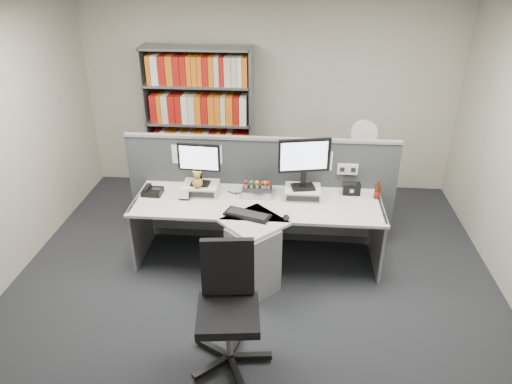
# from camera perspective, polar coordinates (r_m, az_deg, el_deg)

# --- Properties ---
(ground) EXTENTS (5.50, 5.50, 0.00)m
(ground) POSITION_cam_1_polar(r_m,az_deg,el_deg) (4.69, -0.68, -13.76)
(ground) COLOR #27292E
(ground) RESTS_ON ground
(room_shell) EXTENTS (5.04, 5.54, 2.72)m
(room_shell) POSITION_cam_1_polar(r_m,az_deg,el_deg) (3.76, -0.83, 7.30)
(room_shell) COLOR #B4B1A1
(room_shell) RESTS_ON ground
(partition) EXTENTS (3.00, 0.08, 1.27)m
(partition) POSITION_cam_1_polar(r_m,az_deg,el_deg) (5.36, 0.58, 0.34)
(partition) COLOR #3F4247
(partition) RESTS_ON ground
(desk) EXTENTS (2.60, 1.20, 0.72)m
(desk) POSITION_cam_1_polar(r_m,az_deg,el_deg) (4.89, -0.05, -5.13)
(desk) COLOR beige
(desk) RESTS_ON ground
(monitor_riser_left) EXTENTS (0.38, 0.31, 0.10)m
(monitor_riser_left) POSITION_cam_1_polar(r_m,az_deg,el_deg) (5.15, -6.69, 0.44)
(monitor_riser_left) COLOR beige
(monitor_riser_left) RESTS_ON desk
(monitor_riser_right) EXTENTS (0.38, 0.31, 0.10)m
(monitor_riser_right) POSITION_cam_1_polar(r_m,az_deg,el_deg) (5.05, 5.64, -0.03)
(monitor_riser_right) COLOR beige
(monitor_riser_right) RESTS_ON desk
(monitor_left) EXTENTS (0.45, 0.16, 0.46)m
(monitor_left) POSITION_cam_1_polar(r_m,az_deg,el_deg) (5.01, -6.88, 3.77)
(monitor_left) COLOR black
(monitor_left) RESTS_ON monitor_riser_left
(monitor_right) EXTENTS (0.54, 0.22, 0.55)m
(monitor_right) POSITION_cam_1_polar(r_m,az_deg,el_deg) (4.90, 5.84, 3.93)
(monitor_right) COLOR black
(monitor_right) RESTS_ON monitor_riser_right
(desktop_pc) EXTENTS (0.31, 0.28, 0.08)m
(desktop_pc) POSITION_cam_1_polar(r_m,az_deg,el_deg) (5.09, 0.15, 0.19)
(desktop_pc) COLOR black
(desktop_pc) RESTS_ON desk
(figurines) EXTENTS (0.29, 0.05, 0.09)m
(figurines) POSITION_cam_1_polar(r_m,az_deg,el_deg) (5.03, 0.29, 1.04)
(figurines) COLOR beige
(figurines) RESTS_ON desktop_pc
(keyboard) EXTENTS (0.49, 0.31, 0.03)m
(keyboard) POSITION_cam_1_polar(r_m,az_deg,el_deg) (4.68, -1.04, -2.75)
(keyboard) COLOR black
(keyboard) RESTS_ON desk
(mouse) EXTENTS (0.07, 0.11, 0.04)m
(mouse) POSITION_cam_1_polar(r_m,az_deg,el_deg) (4.63, 3.64, -3.10)
(mouse) COLOR black
(mouse) RESTS_ON desk
(desk_phone) EXTENTS (0.21, 0.19, 0.09)m
(desk_phone) POSITION_cam_1_polar(r_m,az_deg,el_deg) (5.21, -12.39, 0.09)
(desk_phone) COLOR black
(desk_phone) RESTS_ON desk
(desk_calendar) EXTENTS (0.11, 0.08, 0.13)m
(desk_calendar) POSITION_cam_1_polar(r_m,az_deg,el_deg) (5.03, -8.62, -0.30)
(desk_calendar) COLOR black
(desk_calendar) RESTS_ON desk
(plush_toy) EXTENTS (0.11, 0.11, 0.19)m
(plush_toy) POSITION_cam_1_polar(r_m,az_deg,el_deg) (5.03, -7.07, 1.39)
(plush_toy) COLOR #AA8638
(plush_toy) RESTS_ON monitor_riser_left
(speaker) EXTENTS (0.19, 0.10, 0.12)m
(speaker) POSITION_cam_1_polar(r_m,az_deg,el_deg) (5.18, 11.41, 0.38)
(speaker) COLOR black
(speaker) RESTS_ON desk
(cola_bottle) EXTENTS (0.07, 0.07, 0.21)m
(cola_bottle) POSITION_cam_1_polar(r_m,az_deg,el_deg) (5.14, 14.40, 0.07)
(cola_bottle) COLOR #3F190A
(cola_bottle) RESTS_ON desk
(shelving_unit) EXTENTS (1.41, 0.40, 2.00)m
(shelving_unit) POSITION_cam_1_polar(r_m,az_deg,el_deg) (6.44, -6.73, 8.04)
(shelving_unit) COLOR slate
(shelving_unit) RESTS_ON ground
(filing_cabinet) EXTENTS (0.45, 0.61, 0.70)m
(filing_cabinet) POSITION_cam_1_polar(r_m,az_deg,el_deg) (6.21, 12.16, 0.56)
(filing_cabinet) COLOR slate
(filing_cabinet) RESTS_ON ground
(desk_fan) EXTENTS (0.33, 0.20, 0.55)m
(desk_fan) POSITION_cam_1_polar(r_m,az_deg,el_deg) (5.94, 12.81, 6.57)
(desk_fan) COLOR white
(desk_fan) RESTS_ON filing_cabinet
(office_chair) EXTENTS (0.67, 0.68, 1.03)m
(office_chair) POSITION_cam_1_polar(r_m,az_deg,el_deg) (3.89, -3.37, -13.16)
(office_chair) COLOR silver
(office_chair) RESTS_ON ground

